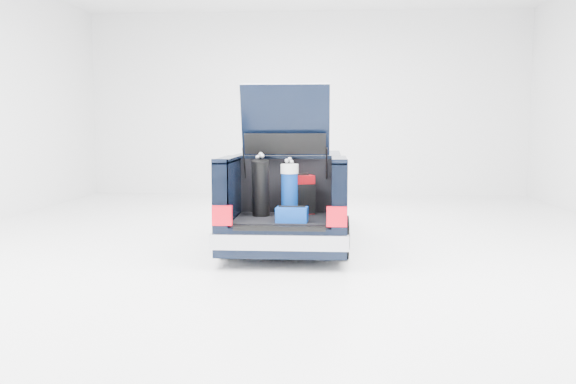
# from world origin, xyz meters

# --- Properties ---
(ground) EXTENTS (14.00, 14.00, 0.00)m
(ground) POSITION_xyz_m (0.00, 0.00, 0.00)
(ground) COLOR white
(ground) RESTS_ON ground
(car) EXTENTS (1.87, 4.65, 2.47)m
(car) POSITION_xyz_m (-0.00, 0.11, 0.67)
(car) COLOR black
(car) RESTS_ON ground
(red_suitcase) EXTENTS (0.42, 0.35, 0.59)m
(red_suitcase) POSITION_xyz_m (0.23, -1.09, 0.88)
(red_suitcase) COLOR maroon
(red_suitcase) RESTS_ON car
(black_golf_bag) EXTENTS (0.26, 0.36, 0.90)m
(black_golf_bag) POSITION_xyz_m (-0.33, -1.37, 1.00)
(black_golf_bag) COLOR black
(black_golf_bag) RESTS_ON car
(blue_golf_bag) EXTENTS (0.30, 0.30, 0.84)m
(blue_golf_bag) POSITION_xyz_m (0.08, -1.34, 0.98)
(blue_golf_bag) COLOR black
(blue_golf_bag) RESTS_ON car
(blue_duffel) EXTENTS (0.43, 0.30, 0.22)m
(blue_duffel) POSITION_xyz_m (0.15, -1.87, 0.70)
(blue_duffel) COLOR navy
(blue_duffel) RESTS_ON car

